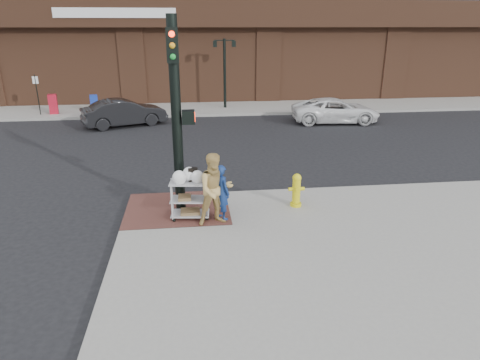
{
  "coord_description": "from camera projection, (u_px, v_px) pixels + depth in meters",
  "views": [
    {
      "loc": [
        -0.16,
        -9.99,
        4.9
      ],
      "look_at": [
        1.02,
        -0.03,
        1.25
      ],
      "focal_mm": 32.0,
      "sensor_mm": 36.0,
      "label": 1
    }
  ],
  "objects": [
    {
      "name": "fire_hydrant",
      "position": [
        296.0,
        190.0,
        11.75
      ],
      "size": [
        0.44,
        0.31,
        0.94
      ],
      "color": "yellow",
      "rests_on": "sidewalk_near"
    },
    {
      "name": "minivan_white",
      "position": [
        335.0,
        110.0,
        22.57
      ],
      "size": [
        4.71,
        2.44,
        1.27
      ],
      "primitive_type": "imported",
      "rotation": [
        0.0,
        0.0,
        1.5
      ],
      "color": "white",
      "rests_on": "ground"
    },
    {
      "name": "newsbox_red",
      "position": [
        53.0,
        104.0,
        24.07
      ],
      "size": [
        0.53,
        0.49,
        1.08
      ],
      "primitive_type": "cube",
      "rotation": [
        0.0,
        0.0,
        0.2
      ],
      "color": "#AB1326",
      "rests_on": "sidewalk_far"
    },
    {
      "name": "newsbox_blue",
      "position": [
        94.0,
        104.0,
        24.43
      ],
      "size": [
        0.49,
        0.46,
        1.0
      ],
      "primitive_type": "cube",
      "rotation": [
        0.0,
        0.0,
        0.23
      ],
      "color": "#1935A5",
      "rests_on": "sidewalk_far"
    },
    {
      "name": "utility_cart",
      "position": [
        190.0,
        196.0,
        10.98
      ],
      "size": [
        1.03,
        0.64,
        1.35
      ],
      "color": "#A8A9AD",
      "rests_on": "sidewalk_near"
    },
    {
      "name": "traffic_signal_pole",
      "position": [
        177.0,
        112.0,
        10.72
      ],
      "size": [
        0.61,
        0.51,
        5.0
      ],
      "color": "black",
      "rests_on": "sidewalk_near"
    },
    {
      "name": "parking_sign",
      "position": [
        38.0,
        95.0,
        23.65
      ],
      "size": [
        0.05,
        0.05,
        2.2
      ],
      "primitive_type": "cylinder",
      "color": "black",
      "rests_on": "sidewalk_far"
    },
    {
      "name": "ground",
      "position": [
        201.0,
        227.0,
        11.02
      ],
      "size": [
        220.0,
        220.0,
        0.0
      ],
      "primitive_type": "plane",
      "color": "black",
      "rests_on": "ground"
    },
    {
      "name": "brick_curb_ramp",
      "position": [
        178.0,
        208.0,
        11.74
      ],
      "size": [
        2.8,
        2.4,
        0.01
      ],
      "primitive_type": "cube",
      "color": "#542F27",
      "rests_on": "sidewalk_near"
    },
    {
      "name": "woman_blue",
      "position": [
        221.0,
        192.0,
        10.88
      ],
      "size": [
        0.59,
        0.64,
        1.47
      ],
      "primitive_type": "imported",
      "rotation": [
        0.0,
        0.0,
        2.18
      ],
      "color": "navy",
      "rests_on": "sidewalk_near"
    },
    {
      "name": "pedestrian_tan",
      "position": [
        215.0,
        189.0,
        10.56
      ],
      "size": [
        1.02,
        0.87,
        1.84
      ],
      "primitive_type": "imported",
      "rotation": [
        0.0,
        0.0,
        0.21
      ],
      "color": "tan",
      "rests_on": "sidewalk_near"
    },
    {
      "name": "sedan_dark",
      "position": [
        124.0,
        113.0,
        21.76
      ],
      "size": [
        4.41,
        2.92,
        1.37
      ],
      "primitive_type": "imported",
      "rotation": [
        0.0,
        0.0,
        1.96
      ],
      "color": "black",
      "rests_on": "ground"
    },
    {
      "name": "sidewalk_far",
      "position": [
        317.0,
        77.0,
        42.23
      ],
      "size": [
        65.0,
        36.0,
        0.15
      ],
      "primitive_type": "cube",
      "color": "gray",
      "rests_on": "ground"
    },
    {
      "name": "lamp_post",
      "position": [
        225.0,
        66.0,
        25.27
      ],
      "size": [
        1.32,
        0.22,
        4.0
      ],
      "color": "black",
      "rests_on": "sidewalk_far"
    }
  ]
}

